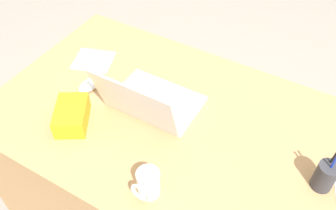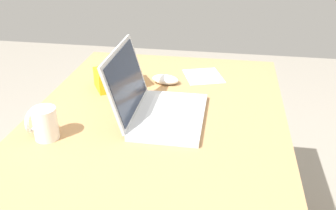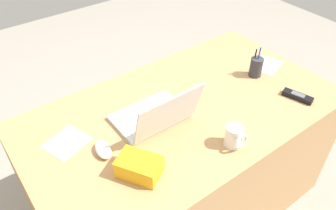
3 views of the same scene
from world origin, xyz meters
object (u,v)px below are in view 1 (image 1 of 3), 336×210
(pen_holder, at_px, (325,176))
(snack_bag, at_px, (72,115))
(computer_mouse, at_px, (90,85))
(laptop, at_px, (150,101))
(coffee_mug_white, at_px, (148,184))

(pen_holder, relative_size, snack_bag, 1.05)
(computer_mouse, relative_size, snack_bag, 0.66)
(pen_holder, bearing_deg, computer_mouse, 0.64)
(laptop, height_order, computer_mouse, laptop)
(coffee_mug_white, height_order, snack_bag, coffee_mug_white)
(laptop, height_order, snack_bag, laptop)
(pen_holder, bearing_deg, laptop, -0.54)
(computer_mouse, bearing_deg, laptop, -167.92)
(laptop, xyz_separation_m, computer_mouse, (0.28, 0.02, -0.03))
(computer_mouse, distance_m, pen_holder, 0.93)
(coffee_mug_white, xyz_separation_m, snack_bag, (0.40, -0.11, -0.01))
(pen_holder, distance_m, snack_bag, 0.88)
(computer_mouse, xyz_separation_m, coffee_mug_white, (-0.46, 0.29, 0.03))
(computer_mouse, bearing_deg, pen_holder, -170.68)
(computer_mouse, height_order, coffee_mug_white, coffee_mug_white)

